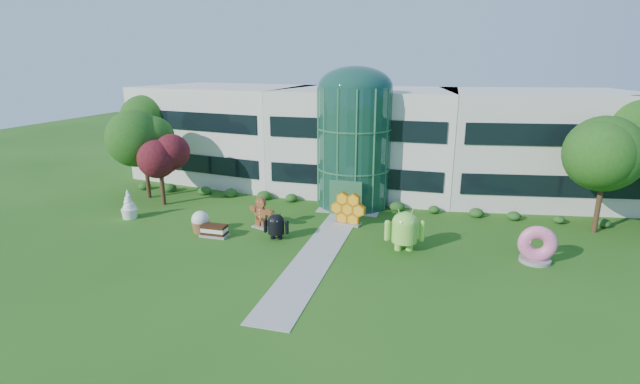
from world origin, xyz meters
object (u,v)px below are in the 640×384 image
(donut, at_px, (537,244))
(gingerbread, at_px, (261,212))
(android_black, at_px, (276,225))
(android_green, at_px, (405,228))

(donut, xyz_separation_m, gingerbread, (-18.40, 1.20, -0.01))
(android_black, xyz_separation_m, gingerbread, (-1.88, 1.89, 0.13))
(android_black, bearing_deg, android_green, -3.53)
(android_black, distance_m, donut, 16.54)
(android_green, bearing_deg, android_black, 169.01)
(android_green, height_order, gingerbread, android_green)
(android_black, relative_size, donut, 0.88)
(gingerbread, bearing_deg, android_black, -25.15)
(android_green, xyz_separation_m, donut, (7.89, 0.30, -0.33))
(android_green, relative_size, android_black, 1.45)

